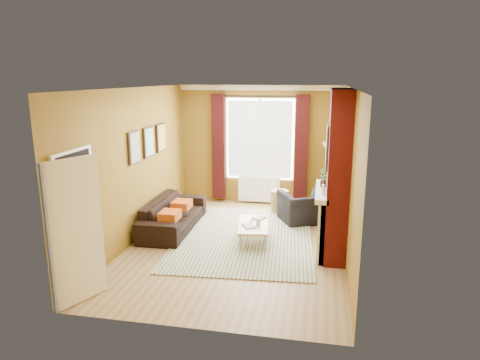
# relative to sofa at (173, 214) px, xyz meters

# --- Properties ---
(ground) EXTENTS (5.50, 5.50, 0.00)m
(ground) POSITION_rel_sofa_xyz_m (1.42, -0.56, -0.31)
(ground) COLOR olive
(ground) RESTS_ON ground
(room_walls) EXTENTS (3.82, 5.54, 2.83)m
(room_walls) POSITION_rel_sofa_xyz_m (2.06, -0.29, 1.08)
(room_walls) COLOR olive
(room_walls) RESTS_ON ground
(striped_rug) EXTENTS (2.77, 3.68, 0.02)m
(striped_rug) POSITION_rel_sofa_xyz_m (1.48, -0.21, -0.30)
(striped_rug) COLOR #34578F
(striped_rug) RESTS_ON ground
(sofa) EXTENTS (0.86, 2.13, 0.62)m
(sofa) POSITION_rel_sofa_xyz_m (0.00, 0.00, 0.00)
(sofa) COLOR black
(sofa) RESTS_ON ground
(armchair) EXTENTS (1.28, 1.22, 0.65)m
(armchair) POSITION_rel_sofa_xyz_m (2.58, 0.93, 0.01)
(armchair) COLOR black
(armchair) RESTS_ON ground
(coffee_table) EXTENTS (0.67, 1.13, 0.36)m
(coffee_table) POSITION_rel_sofa_xyz_m (1.69, -0.40, 0.01)
(coffee_table) COLOR tan
(coffee_table) RESTS_ON ground
(wicker_stool) EXTENTS (0.41, 0.41, 0.50)m
(wicker_stool) POSITION_rel_sofa_xyz_m (1.98, 1.49, -0.06)
(wicker_stool) COLOR olive
(wicker_stool) RESTS_ON ground
(floor_lamp) EXTENTS (0.27, 0.27, 1.56)m
(floor_lamp) POSITION_rel_sofa_xyz_m (2.97, 1.84, 0.92)
(floor_lamp) COLOR black
(floor_lamp) RESTS_ON ground
(book_a) EXTENTS (0.30, 0.32, 0.02)m
(book_a) POSITION_rel_sofa_xyz_m (1.55, -0.61, 0.06)
(book_a) COLOR #999999
(book_a) RESTS_ON coffee_table
(book_b) EXTENTS (0.30, 0.34, 0.02)m
(book_b) POSITION_rel_sofa_xyz_m (1.65, -0.00, 0.06)
(book_b) COLOR #999999
(book_b) RESTS_ON coffee_table
(mug) EXTENTS (0.13, 0.13, 0.10)m
(mug) POSITION_rel_sofa_xyz_m (1.78, -0.44, 0.10)
(mug) COLOR #999999
(mug) RESTS_ON coffee_table
(tv_remote) EXTENTS (0.05, 0.16, 0.02)m
(tv_remote) POSITION_rel_sofa_xyz_m (1.62, -0.34, 0.06)
(tv_remote) COLOR #28282A
(tv_remote) RESTS_ON coffee_table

